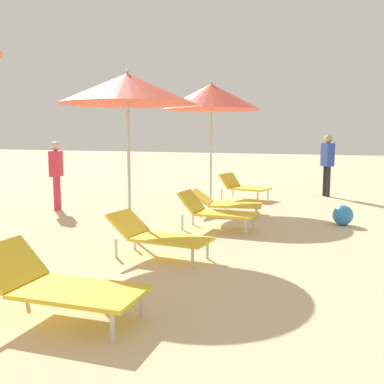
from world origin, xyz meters
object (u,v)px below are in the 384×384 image
lounger_farthest_inland (225,203)px  beach_ball (343,215)px  umbrella_third (128,89)px  person_walking_mid (56,169)px  lounger_third_inland (158,235)px  umbrella_farthest (211,97)px  lounger_third_shoreside (216,211)px  person_walking_near (327,159)px  lounger_farthest_shoreside (244,186)px  lounger_second_shoreside (59,284)px

lounger_farthest_inland → beach_ball: lounger_farthest_inland is taller
umbrella_third → person_walking_mid: bearing=149.0°
umbrella_third → lounger_third_inland: (0.98, -0.92, -2.08)m
umbrella_third → umbrella_farthest: 3.89m
lounger_third_shoreside → person_walking_near: size_ratio=0.81×
umbrella_third → lounger_farthest_shoreside: (0.50, 4.98, -2.06)m
lounger_third_shoreside → person_walking_mid: (-3.99, 0.61, 0.58)m
lounger_third_inland → umbrella_farthest: 5.40m
beach_ball → lounger_third_shoreside: bearing=-148.3°
lounger_second_shoreside → lounger_third_shoreside: 4.22m
lounger_second_shoreside → person_walking_mid: size_ratio=1.00×
umbrella_third → person_walking_near: (2.45, 6.37, -1.38)m
person_walking_near → lounger_third_shoreside: bearing=39.0°
lounger_second_shoreside → person_walking_mid: person_walking_mid is taller
lounger_third_shoreside → umbrella_farthest: size_ratio=0.46×
umbrella_farthest → beach_ball: 4.24m
lounger_second_shoreside → person_walking_near: bearing=77.4°
lounger_third_shoreside → lounger_farthest_inland: (-0.32, 1.53, -0.09)m
umbrella_third → lounger_farthest_shoreside: bearing=84.2°
lounger_farthest_shoreside → beach_ball: 3.71m
lounger_third_inland → umbrella_farthest: (-1.00, 4.80, 2.25)m
umbrella_third → person_walking_near: bearing=68.9°
lounger_farthest_shoreside → beach_ball: lounger_farthest_shoreside is taller
umbrella_third → person_walking_mid: (-2.90, 1.74, -1.48)m
lounger_second_shoreside → lounger_third_inland: 2.18m
lounger_second_shoreside → lounger_farthest_inland: 5.76m
lounger_third_inland → person_walking_mid: (-3.88, 2.66, 0.60)m
lounger_second_shoreside → umbrella_third: size_ratio=0.57×
lounger_farthest_inland → lounger_third_inland: bearing=-98.5°
person_walking_near → beach_ball: bearing=63.7°
lounger_farthest_shoreside → person_walking_near: 2.49m
person_walking_near → person_walking_mid: person_walking_near is taller
lounger_farthest_shoreside → lounger_third_shoreside: bearing=-68.7°
person_walking_mid → beach_ball: size_ratio=4.05×
lounger_farthest_shoreside → person_walking_mid: bearing=-123.8°
lounger_second_shoreside → beach_ball: 5.89m
lounger_third_shoreside → lounger_farthest_shoreside: 3.90m
umbrella_farthest → lounger_farthest_shoreside: size_ratio=2.19×
lounger_second_shoreside → umbrella_third: bearing=104.8°
lounger_second_shoreside → lounger_third_inland: (-0.09, 2.18, -0.01)m
umbrella_farthest → person_walking_mid: size_ratio=1.92×
lounger_third_inland → person_walking_near: person_walking_near is taller
lounger_third_shoreside → person_walking_mid: size_ratio=0.89×
lounger_third_shoreside → lounger_farthest_inland: size_ratio=0.86×
lounger_third_inland → beach_ball: lounger_third_inland is taller
lounger_third_inland → lounger_farthest_inland: bearing=96.0°
umbrella_third → lounger_farthest_inland: 3.50m
lounger_third_shoreside → lounger_farthest_shoreside: lounger_third_shoreside is taller
umbrella_farthest → person_walking_mid: (-2.88, -2.15, -1.65)m
lounger_second_shoreside → umbrella_farthest: bearing=94.6°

